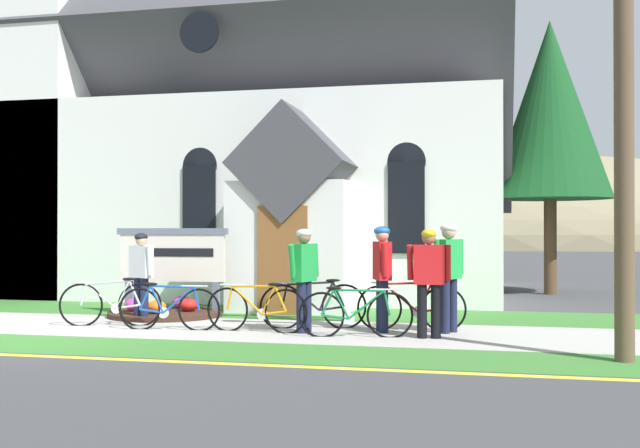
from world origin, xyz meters
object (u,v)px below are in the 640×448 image
cyclist_in_yellow_jersey (382,270)px  cyclist_in_blue_jersey (429,275)px  bicycle_orange (314,305)px  bicycle_silver (111,303)px  cyclist_in_white_jersey (141,270)px  bicycle_black (257,309)px  bicycle_green (169,308)px  bicycle_red (412,307)px  bicycle_yellow (355,313)px  cyclist_in_green_jersey (304,272)px  roadside_conifer (550,110)px  cyclist_in_red_jersey (449,268)px  church_sign (172,257)px

cyclist_in_yellow_jersey → cyclist_in_blue_jersey: 0.95m
bicycle_orange → bicycle_silver: bicycle_silver is taller
cyclist_in_yellow_jersey → cyclist_in_white_jersey: cyclist_in_yellow_jersey is taller
cyclist_in_white_jersey → bicycle_black: bearing=-20.7°
cyclist_in_blue_jersey → cyclist_in_white_jersey: (-5.20, 1.07, -0.05)m
bicycle_green → bicycle_red: (3.86, 0.88, 0.02)m
bicycle_yellow → bicycle_orange: bearing=133.7°
bicycle_green → bicycle_black: bearing=3.0°
cyclist_in_green_jersey → cyclist_in_white_jersey: bearing=165.1°
bicycle_red → bicycle_orange: bicycle_red is taller
cyclist_in_white_jersey → roadside_conifer: roadside_conifer is taller
bicycle_silver → cyclist_in_red_jersey: size_ratio=0.98×
bicycle_yellow → bicycle_red: 1.28m
church_sign → bicycle_yellow: bearing=-29.9°
bicycle_black → cyclist_in_red_jersey: 3.12m
bicycle_silver → cyclist_in_yellow_jersey: (4.62, 0.19, 0.61)m
bicycle_red → bicycle_silver: bicycle_red is taller
bicycle_red → cyclist_in_white_jersey: (-4.84, 0.13, 0.53)m
bicycle_yellow → cyclist_in_blue_jersey: size_ratio=1.05×
bicycle_red → cyclist_in_blue_jersey: 1.16m
roadside_conifer → bicycle_orange: bearing=-118.5°
church_sign → bicycle_green: size_ratio=1.31×
bicycle_red → roadside_conifer: bearing=70.9°
bicycle_yellow → cyclist_in_white_jersey: bearing=164.0°
bicycle_black → roadside_conifer: 10.88m
bicycle_silver → cyclist_in_white_jersey: cyclist_in_white_jersey is taller
bicycle_orange → bicycle_black: bearing=-139.9°
bicycle_yellow → cyclist_in_red_jersey: size_ratio=1.00×
cyclist_in_yellow_jersey → cyclist_in_green_jersey: bearing=-164.4°
bicycle_black → cyclist_in_green_jersey: (0.76, 0.07, 0.59)m
bicycle_black → cyclist_in_white_jersey: (-2.46, 0.93, 0.54)m
bicycle_green → roadside_conifer: bearing=52.9°
cyclist_in_red_jersey → roadside_conifer: (2.09, 8.04, 3.66)m
cyclist_in_red_jersey → cyclist_in_white_jersey: (-5.45, 0.37, -0.11)m
cyclist_in_blue_jersey → cyclist_in_green_jersey: 1.99m
bicycle_red → roadside_conifer: (2.70, 7.80, 4.30)m
cyclist_in_green_jersey → bicycle_black: bearing=-174.6°
bicycle_green → cyclist_in_green_jersey: bearing=3.8°
cyclist_in_yellow_jersey → roadside_conifer: size_ratio=0.24×
church_sign → bicycle_black: church_sign is taller
bicycle_green → cyclist_in_green_jersey: size_ratio=1.03×
cyclist_in_yellow_jersey → bicycle_silver: bearing=-177.6°
bicycle_yellow → bicycle_silver: bicycle_silver is taller
bicycle_orange → cyclist_in_red_jersey: size_ratio=0.99×
cyclist_in_yellow_jersey → cyclist_in_blue_jersey: cyclist_in_yellow_jersey is taller
bicycle_orange → church_sign: bearing=155.9°
cyclist_in_white_jersey → roadside_conifer: size_ratio=0.23×
church_sign → bicycle_red: bearing=-14.8°
bicycle_silver → cyclist_in_yellow_jersey: bearing=2.4°
cyclist_in_green_jersey → cyclist_in_white_jersey: 3.33m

